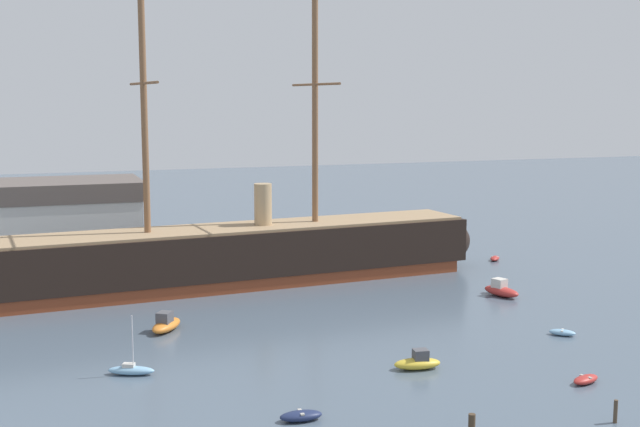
{
  "coord_description": "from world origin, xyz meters",
  "views": [
    {
      "loc": [
        -25.84,
        -36.03,
        20.44
      ],
      "look_at": [
        -1.27,
        32.85,
        10.14
      ],
      "focal_mm": 46.31,
      "sensor_mm": 36.0,
      "label": 1
    }
  ],
  "objects_px": {
    "dinghy_foreground_left": "(301,416)",
    "dinghy_mid_right": "(562,332)",
    "sailboat_far_left": "(25,292)",
    "mooring_piling_right_pair": "(472,425)",
    "sailboat_mid_left": "(131,370)",
    "motorboat_alongside_stern": "(501,290)",
    "motorboat_alongside_bow": "(166,324)",
    "tall_ship": "(235,255)",
    "motorboat_near_centre": "(418,362)",
    "dinghy_foreground_right": "(586,379)",
    "mooring_piling_nearest": "(616,411)",
    "dinghy_far_right": "(495,258)",
    "dinghy_distant_centre": "(286,259)"
  },
  "relations": [
    {
      "from": "dinghy_mid_right",
      "to": "tall_ship",
      "type": "bearing_deg",
      "value": 127.67
    },
    {
      "from": "dinghy_foreground_left",
      "to": "dinghy_distant_centre",
      "type": "xyz_separation_m",
      "value": [
        14.57,
        50.05,
        -0.11
      ]
    },
    {
      "from": "motorboat_near_centre",
      "to": "dinghy_distant_centre",
      "type": "distance_m",
      "value": 43.53
    },
    {
      "from": "motorboat_alongside_stern",
      "to": "mooring_piling_nearest",
      "type": "bearing_deg",
      "value": -109.8
    },
    {
      "from": "tall_ship",
      "to": "mooring_piling_right_pair",
      "type": "distance_m",
      "value": 44.84
    },
    {
      "from": "sailboat_far_left",
      "to": "mooring_piling_nearest",
      "type": "distance_m",
      "value": 59.59
    },
    {
      "from": "motorboat_near_centre",
      "to": "sailboat_mid_left",
      "type": "distance_m",
      "value": 21.52
    },
    {
      "from": "mooring_piling_right_pair",
      "to": "dinghy_distant_centre",
      "type": "bearing_deg",
      "value": 84.4
    },
    {
      "from": "motorboat_alongside_bow",
      "to": "dinghy_far_right",
      "type": "xyz_separation_m",
      "value": [
        44.33,
        17.92,
        -0.34
      ]
    },
    {
      "from": "sailboat_mid_left",
      "to": "motorboat_alongside_bow",
      "type": "relative_size",
      "value": 1.02
    },
    {
      "from": "tall_ship",
      "to": "dinghy_distant_centre",
      "type": "bearing_deg",
      "value": 50.26
    },
    {
      "from": "dinghy_mid_right",
      "to": "mooring_piling_right_pair",
      "type": "height_order",
      "value": "mooring_piling_right_pair"
    },
    {
      "from": "tall_ship",
      "to": "mooring_piling_right_pair",
      "type": "height_order",
      "value": "tall_ship"
    },
    {
      "from": "motorboat_near_centre",
      "to": "mooring_piling_right_pair",
      "type": "bearing_deg",
      "value": -101.2
    },
    {
      "from": "motorboat_near_centre",
      "to": "motorboat_alongside_bow",
      "type": "relative_size",
      "value": 0.85
    },
    {
      "from": "motorboat_near_centre",
      "to": "dinghy_mid_right",
      "type": "height_order",
      "value": "motorboat_near_centre"
    },
    {
      "from": "dinghy_mid_right",
      "to": "sailboat_far_left",
      "type": "distance_m",
      "value": 53.48
    },
    {
      "from": "dinghy_foreground_left",
      "to": "motorboat_near_centre",
      "type": "relative_size",
      "value": 0.75
    },
    {
      "from": "motorboat_alongside_stern",
      "to": "dinghy_far_right",
      "type": "height_order",
      "value": "motorboat_alongside_stern"
    },
    {
      "from": "sailboat_mid_left",
      "to": "dinghy_mid_right",
      "type": "bearing_deg",
      "value": -3.37
    },
    {
      "from": "motorboat_alongside_stern",
      "to": "mooring_piling_nearest",
      "type": "distance_m",
      "value": 33.72
    },
    {
      "from": "sailboat_far_left",
      "to": "mooring_piling_right_pair",
      "type": "distance_m",
      "value": 53.31
    },
    {
      "from": "mooring_piling_right_pair",
      "to": "dinghy_mid_right",
      "type": "bearing_deg",
      "value": 41.48
    },
    {
      "from": "dinghy_foreground_left",
      "to": "sailboat_far_left",
      "type": "height_order",
      "value": "sailboat_far_left"
    },
    {
      "from": "sailboat_mid_left",
      "to": "dinghy_far_right",
      "type": "relative_size",
      "value": 1.84
    },
    {
      "from": "dinghy_foreground_right",
      "to": "motorboat_alongside_bow",
      "type": "distance_m",
      "value": 35.43
    },
    {
      "from": "dinghy_foreground_right",
      "to": "mooring_piling_nearest",
      "type": "relative_size",
      "value": 1.79
    },
    {
      "from": "motorboat_alongside_bow",
      "to": "tall_ship",
      "type": "bearing_deg",
      "value": 56.89
    },
    {
      "from": "sailboat_far_left",
      "to": "mooring_piling_nearest",
      "type": "height_order",
      "value": "sailboat_far_left"
    },
    {
      "from": "sailboat_far_left",
      "to": "mooring_piling_nearest",
      "type": "xyz_separation_m",
      "value": [
        35.15,
        -48.12,
        0.31
      ]
    },
    {
      "from": "dinghy_mid_right",
      "to": "motorboat_alongside_stern",
      "type": "height_order",
      "value": "motorboat_alongside_stern"
    },
    {
      "from": "dinghy_foreground_right",
      "to": "mooring_piling_right_pair",
      "type": "xyz_separation_m",
      "value": [
        -12.43,
        -5.35,
        0.38
      ]
    },
    {
      "from": "mooring_piling_nearest",
      "to": "motorboat_alongside_stern",
      "type": "bearing_deg",
      "value": 70.2
    },
    {
      "from": "dinghy_foreground_left",
      "to": "dinghy_mid_right",
      "type": "relative_size",
      "value": 1.22
    },
    {
      "from": "mooring_piling_right_pair",
      "to": "sailboat_mid_left",
      "type": "bearing_deg",
      "value": 134.98
    },
    {
      "from": "dinghy_distant_centre",
      "to": "dinghy_foreground_left",
      "type": "bearing_deg",
      "value": -106.23
    },
    {
      "from": "dinghy_foreground_left",
      "to": "dinghy_mid_right",
      "type": "height_order",
      "value": "dinghy_foreground_left"
    },
    {
      "from": "dinghy_foreground_left",
      "to": "motorboat_near_centre",
      "type": "bearing_deg",
      "value": 29.87
    },
    {
      "from": "mooring_piling_right_pair",
      "to": "motorboat_alongside_bow",
      "type": "bearing_deg",
      "value": 115.57
    },
    {
      "from": "dinghy_foreground_left",
      "to": "motorboat_near_centre",
      "type": "distance_m",
      "value": 13.31
    },
    {
      "from": "motorboat_near_centre",
      "to": "mooring_piling_right_pair",
      "type": "distance_m",
      "value": 12.51
    },
    {
      "from": "dinghy_far_right",
      "to": "motorboat_near_centre",
      "type": "bearing_deg",
      "value": -128.9
    },
    {
      "from": "motorboat_alongside_bow",
      "to": "dinghy_far_right",
      "type": "bearing_deg",
      "value": 22.01
    },
    {
      "from": "dinghy_mid_right",
      "to": "mooring_piling_nearest",
      "type": "distance_m",
      "value": 19.51
    },
    {
      "from": "dinghy_foreground_right",
      "to": "motorboat_near_centre",
      "type": "xyz_separation_m",
      "value": [
        -10.0,
        6.93,
        0.24
      ]
    },
    {
      "from": "dinghy_mid_right",
      "to": "sailboat_far_left",
      "type": "height_order",
      "value": "sailboat_far_left"
    },
    {
      "from": "dinghy_foreground_right",
      "to": "dinghy_far_right",
      "type": "relative_size",
      "value": 1.09
    },
    {
      "from": "sailboat_mid_left",
      "to": "motorboat_alongside_stern",
      "type": "bearing_deg",
      "value": 17.15
    },
    {
      "from": "dinghy_foreground_right",
      "to": "mooring_piling_nearest",
      "type": "xyz_separation_m",
      "value": [
        -2.88,
        -6.71,
        0.46
      ]
    },
    {
      "from": "motorboat_near_centre",
      "to": "mooring_piling_nearest",
      "type": "relative_size",
      "value": 2.52
    }
  ]
}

